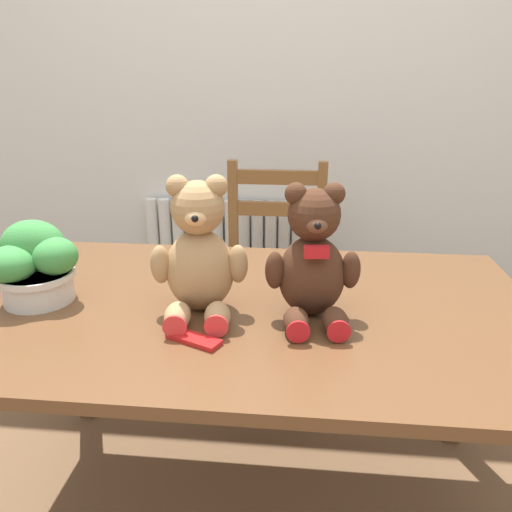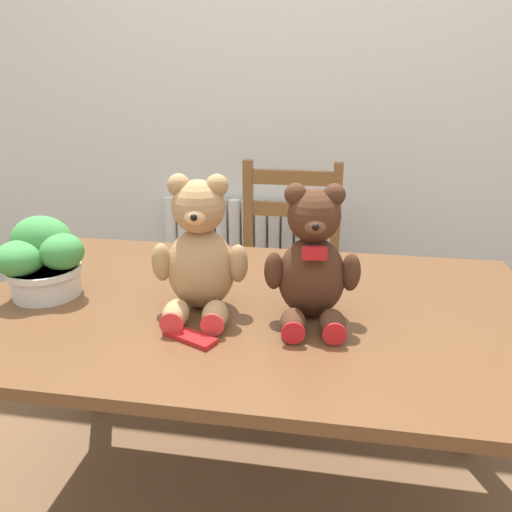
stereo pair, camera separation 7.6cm
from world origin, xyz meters
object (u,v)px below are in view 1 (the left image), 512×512
(wooden_chair_behind, at_px, (274,276))
(teddy_bear_left, at_px, (199,255))
(potted_plant, at_px, (34,264))
(chocolate_bar, at_px, (194,339))
(teddy_bear_right, at_px, (313,261))

(wooden_chair_behind, bearing_deg, teddy_bear_left, 80.97)
(potted_plant, distance_m, chocolate_bar, 0.50)
(wooden_chair_behind, relative_size, potted_plant, 4.26)
(teddy_bear_left, bearing_deg, potted_plant, -9.07)
(teddy_bear_right, bearing_deg, chocolate_bar, 24.69)
(teddy_bear_right, height_order, chocolate_bar, teddy_bear_right)
(potted_plant, xyz_separation_m, chocolate_bar, (0.45, -0.18, -0.10))
(teddy_bear_left, xyz_separation_m, potted_plant, (-0.44, 0.02, -0.05))
(teddy_bear_right, relative_size, potted_plant, 1.53)
(chocolate_bar, bearing_deg, wooden_chair_behind, 83.30)
(teddy_bear_left, xyz_separation_m, teddy_bear_right, (0.28, 0.00, -0.01))
(wooden_chair_behind, relative_size, teddy_bear_right, 2.78)
(teddy_bear_right, relative_size, chocolate_bar, 2.57)
(teddy_bear_right, xyz_separation_m, potted_plant, (-0.71, 0.02, -0.04))
(wooden_chair_behind, height_order, teddy_bear_right, teddy_bear_right)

